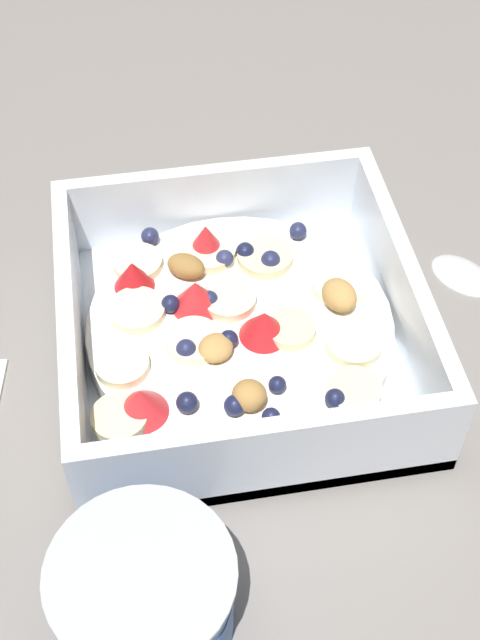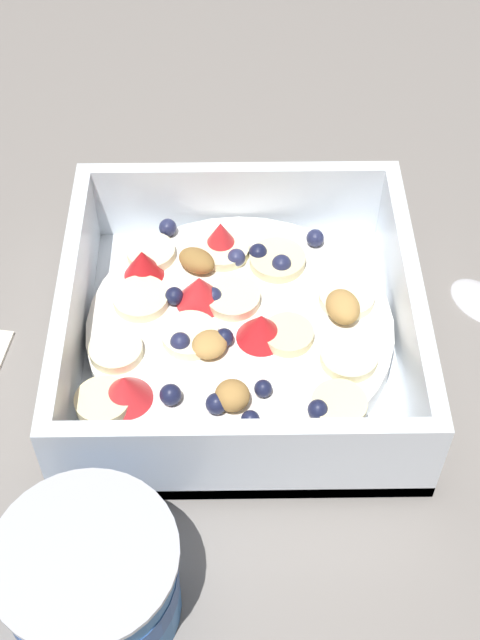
{
  "view_description": "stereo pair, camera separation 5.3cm",
  "coord_description": "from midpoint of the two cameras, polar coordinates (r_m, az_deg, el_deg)",
  "views": [
    {
      "loc": [
        0.07,
        0.36,
        0.44
      ],
      "look_at": [
        0.01,
        0.02,
        0.03
      ],
      "focal_mm": 48.03,
      "sensor_mm": 36.0,
      "label": 1
    },
    {
      "loc": [
        0.02,
        0.36,
        0.44
      ],
      "look_at": [
        0.01,
        0.02,
        0.03
      ],
      "focal_mm": 48.03,
      "sensor_mm": 36.0,
      "label": 2
    }
  ],
  "objects": [
    {
      "name": "ground_plane",
      "position": [
        0.57,
        -1.7,
        -0.67
      ],
      "size": [
        2.4,
        2.4,
        0.0
      ],
      "primitive_type": "plane",
      "color": "gray"
    },
    {
      "name": "fruit_bowl",
      "position": [
        0.54,
        -3.0,
        -0.71
      ],
      "size": [
        0.22,
        0.22,
        0.07
      ],
      "color": "white",
      "rests_on": "ground"
    },
    {
      "name": "yogurt_cup",
      "position": [
        0.44,
        -9.94,
        -18.09
      ],
      "size": [
        0.09,
        0.09,
        0.06
      ],
      "color": "#3370B7",
      "rests_on": "ground"
    }
  ]
}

